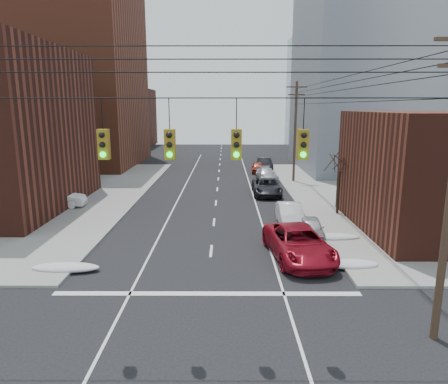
{
  "coord_description": "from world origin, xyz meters",
  "views": [
    {
      "loc": [
        0.84,
        -10.25,
        8.32
      ],
      "look_at": [
        0.75,
        14.61,
        3.0
      ],
      "focal_mm": 32.0,
      "sensor_mm": 36.0,
      "label": 1
    }
  ],
  "objects_px": {
    "parked_car_c": "(267,187)",
    "parked_car_e": "(258,167)",
    "red_pickup": "(298,243)",
    "parked_car_d": "(267,174)",
    "lot_car_b": "(55,184)",
    "lot_car_d": "(14,195)",
    "parked_car_a": "(311,228)",
    "lot_car_a": "(58,198)",
    "lot_car_c": "(9,196)",
    "parked_car_b": "(290,215)",
    "parked_car_f": "(265,163)"
  },
  "relations": [
    {
      "from": "parked_car_c",
      "to": "parked_car_e",
      "type": "distance_m",
      "value": 13.27
    },
    {
      "from": "red_pickup",
      "to": "parked_car_d",
      "type": "relative_size",
      "value": 1.32
    },
    {
      "from": "lot_car_b",
      "to": "lot_car_d",
      "type": "xyz_separation_m",
      "value": [
        -1.37,
        -5.14,
        0.04
      ]
    },
    {
      "from": "parked_car_d",
      "to": "lot_car_d",
      "type": "xyz_separation_m",
      "value": [
        -22.91,
        -12.1,
        0.21
      ]
    },
    {
      "from": "parked_car_a",
      "to": "lot_car_d",
      "type": "relative_size",
      "value": 0.85
    },
    {
      "from": "lot_car_a",
      "to": "parked_car_a",
      "type": "bearing_deg",
      "value": -116.28
    },
    {
      "from": "red_pickup",
      "to": "lot_car_a",
      "type": "xyz_separation_m",
      "value": [
        -18.0,
        11.03,
        0.01
      ]
    },
    {
      "from": "red_pickup",
      "to": "lot_car_c",
      "type": "bearing_deg",
      "value": 144.59
    },
    {
      "from": "parked_car_a",
      "to": "lot_car_b",
      "type": "bearing_deg",
      "value": 154.32
    },
    {
      "from": "parked_car_a",
      "to": "parked_car_e",
      "type": "bearing_deg",
      "value": 98.71
    },
    {
      "from": "lot_car_c",
      "to": "red_pickup",
      "type": "bearing_deg",
      "value": -130.95
    },
    {
      "from": "parked_car_d",
      "to": "lot_car_c",
      "type": "bearing_deg",
      "value": -160.05
    },
    {
      "from": "parked_car_d",
      "to": "lot_car_a",
      "type": "height_order",
      "value": "lot_car_a"
    },
    {
      "from": "parked_car_c",
      "to": "parked_car_d",
      "type": "distance_m",
      "value": 7.8
    },
    {
      "from": "lot_car_a",
      "to": "lot_car_b",
      "type": "height_order",
      "value": "lot_car_a"
    },
    {
      "from": "parked_car_a",
      "to": "red_pickup",
      "type": "bearing_deg",
      "value": -106.42
    },
    {
      "from": "parked_car_c",
      "to": "lot_car_b",
      "type": "distance_m",
      "value": 20.76
    },
    {
      "from": "parked_car_a",
      "to": "parked_car_d",
      "type": "distance_m",
      "value": 20.6
    },
    {
      "from": "parked_car_b",
      "to": "parked_car_e",
      "type": "height_order",
      "value": "parked_car_b"
    },
    {
      "from": "parked_car_a",
      "to": "lot_car_d",
      "type": "xyz_separation_m",
      "value": [
        -23.71,
        8.49,
        0.26
      ]
    },
    {
      "from": "parked_car_b",
      "to": "lot_car_c",
      "type": "relative_size",
      "value": 0.95
    },
    {
      "from": "parked_car_e",
      "to": "parked_car_f",
      "type": "distance_m",
      "value": 3.5
    },
    {
      "from": "lot_car_b",
      "to": "parked_car_c",
      "type": "bearing_deg",
      "value": -70.79
    },
    {
      "from": "lot_car_d",
      "to": "parked_car_a",
      "type": "bearing_deg",
      "value": -133.51
    },
    {
      "from": "lot_car_d",
      "to": "lot_car_c",
      "type": "bearing_deg",
      "value": 72.29
    },
    {
      "from": "parked_car_a",
      "to": "parked_car_d",
      "type": "bearing_deg",
      "value": 97.95
    },
    {
      "from": "parked_car_b",
      "to": "lot_car_b",
      "type": "xyz_separation_m",
      "value": [
        -21.41,
        10.92,
        0.1
      ]
    },
    {
      "from": "lot_car_a",
      "to": "lot_car_c",
      "type": "bearing_deg",
      "value": 71.32
    },
    {
      "from": "red_pickup",
      "to": "parked_car_a",
      "type": "relative_size",
      "value": 1.67
    },
    {
      "from": "parked_car_a",
      "to": "lot_car_a",
      "type": "height_order",
      "value": "lot_car_a"
    },
    {
      "from": "parked_car_a",
      "to": "lot_car_a",
      "type": "distance_m",
      "value": 20.84
    },
    {
      "from": "lot_car_d",
      "to": "lot_car_b",
      "type": "bearing_deg",
      "value": -38.7
    },
    {
      "from": "red_pickup",
      "to": "parked_car_a",
      "type": "height_order",
      "value": "red_pickup"
    },
    {
      "from": "parked_car_b",
      "to": "red_pickup",
      "type": "bearing_deg",
      "value": -93.86
    },
    {
      "from": "red_pickup",
      "to": "parked_car_b",
      "type": "xyz_separation_m",
      "value": [
        0.55,
        6.37,
        -0.11
      ]
    },
    {
      "from": "parked_car_a",
      "to": "parked_car_f",
      "type": "relative_size",
      "value": 0.84
    },
    {
      "from": "parked_car_b",
      "to": "lot_car_a",
      "type": "relative_size",
      "value": 1.04
    },
    {
      "from": "parked_car_b",
      "to": "lot_car_c",
      "type": "bearing_deg",
      "value": 167.16
    },
    {
      "from": "parked_car_a",
      "to": "parked_car_d",
      "type": "relative_size",
      "value": 0.79
    },
    {
      "from": "parked_car_d",
      "to": "parked_car_e",
      "type": "height_order",
      "value": "parked_car_d"
    },
    {
      "from": "red_pickup",
      "to": "parked_car_e",
      "type": "bearing_deg",
      "value": 82.51
    },
    {
      "from": "lot_car_d",
      "to": "parked_car_d",
      "type": "bearing_deg",
      "value": -85.97
    },
    {
      "from": "parked_car_c",
      "to": "lot_car_b",
      "type": "xyz_separation_m",
      "value": [
        -20.74,
        0.81,
        0.08
      ]
    },
    {
      "from": "parked_car_b",
      "to": "parked_car_c",
      "type": "bearing_deg",
      "value": 94.82
    },
    {
      "from": "parked_car_c",
      "to": "parked_car_b",
      "type": "bearing_deg",
      "value": -85.89
    },
    {
      "from": "parked_car_b",
      "to": "lot_car_b",
      "type": "height_order",
      "value": "lot_car_b"
    },
    {
      "from": "parked_car_a",
      "to": "parked_car_c",
      "type": "bearing_deg",
      "value": 102.82
    },
    {
      "from": "parked_car_e",
      "to": "lot_car_a",
      "type": "distance_m",
      "value": 26.06
    },
    {
      "from": "lot_car_b",
      "to": "lot_car_d",
      "type": "height_order",
      "value": "lot_car_d"
    },
    {
      "from": "red_pickup",
      "to": "parked_car_c",
      "type": "height_order",
      "value": "red_pickup"
    }
  ]
}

